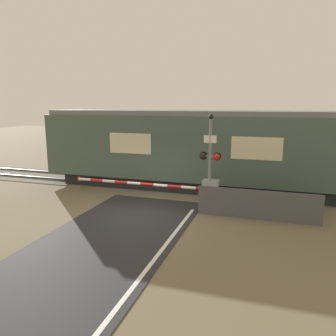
{
  "coord_description": "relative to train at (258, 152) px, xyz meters",
  "views": [
    {
      "loc": [
        4.66,
        -11.06,
        4.14
      ],
      "look_at": [
        0.62,
        1.52,
        1.53
      ],
      "focal_mm": 35.0,
      "sensor_mm": 36.0,
      "label": 1
    }
  ],
  "objects": [
    {
      "name": "train",
      "position": [
        0.0,
        0.0,
        0.0
      ],
      "size": [
        20.75,
        3.01,
        3.81
      ],
      "color": "black",
      "rests_on": "ground_plane"
    },
    {
      "name": "track_bed",
      "position": [
        -4.04,
        0.0,
        -1.93
      ],
      "size": [
        36.0,
        3.2,
        0.13
      ],
      "color": "#666056",
      "rests_on": "ground_plane"
    },
    {
      "name": "crossing_barrier",
      "position": [
        -2.02,
        -3.43,
        -1.26
      ],
      "size": [
        6.16,
        0.44,
        1.28
      ],
      "color": "gray",
      "rests_on": "ground_plane"
    },
    {
      "name": "ground_plane",
      "position": [
        -4.04,
        -4.35,
        -1.95
      ],
      "size": [
        80.0,
        80.0,
        0.0
      ],
      "primitive_type": "plane",
      "color": "#6B6047"
    },
    {
      "name": "roadside_fence",
      "position": [
        0.24,
        -3.69,
        -1.4
      ],
      "size": [
        4.34,
        0.06,
        1.1
      ],
      "color": "#4C4C51",
      "rests_on": "ground_plane"
    },
    {
      "name": "signal_post",
      "position": [
        -1.57,
        -3.51,
        0.17
      ],
      "size": [
        0.82,
        0.26,
        3.75
      ],
      "color": "gray",
      "rests_on": "ground_plane"
    }
  ]
}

